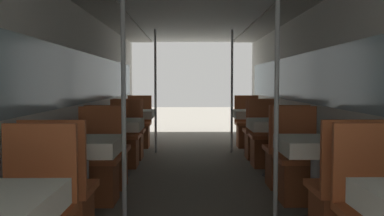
# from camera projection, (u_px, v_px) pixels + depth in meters

# --- Properties ---
(wall_left) EXTENTS (0.05, 10.54, 2.12)m
(wall_left) POSITION_uv_depth(u_px,v_px,m) (68.00, 94.00, 4.68)
(wall_left) COLOR silver
(wall_left) RESTS_ON ground_plane
(wall_right) EXTENTS (0.05, 10.54, 2.12)m
(wall_right) POSITION_uv_depth(u_px,v_px,m) (326.00, 94.00, 4.71)
(wall_right) COLOR silver
(wall_right) RESTS_ON ground_plane
(dining_table_left_1) EXTENTS (0.64, 0.64, 0.73)m
(dining_table_left_1) POSITION_uv_depth(u_px,v_px,m) (82.00, 151.00, 3.68)
(dining_table_left_1) COLOR #4C4C51
(dining_table_left_1) RESTS_ON ground_plane
(chair_left_near_1) EXTENTS (0.45, 0.45, 0.97)m
(chair_left_near_1) POSITION_uv_depth(u_px,v_px,m) (61.00, 210.00, 3.08)
(chair_left_near_1) COLOR brown
(chair_left_near_1) RESTS_ON ground_plane
(chair_left_far_1) EXTENTS (0.45, 0.45, 0.97)m
(chair_left_far_1) POSITION_uv_depth(u_px,v_px,m) (98.00, 174.00, 4.32)
(chair_left_far_1) COLOR brown
(chair_left_far_1) RESTS_ON ground_plane
(support_pole_left_1) EXTENTS (0.04, 0.04, 2.12)m
(support_pole_left_1) POSITION_uv_depth(u_px,v_px,m) (124.00, 101.00, 3.65)
(support_pole_left_1) COLOR silver
(support_pole_left_1) RESTS_ON ground_plane
(dining_table_left_2) EXTENTS (0.64, 0.64, 0.73)m
(dining_table_left_2) POSITION_uv_depth(u_px,v_px,m) (117.00, 128.00, 5.51)
(dining_table_left_2) COLOR #4C4C51
(dining_table_left_2) RESTS_ON ground_plane
(chair_left_near_2) EXTENTS (0.45, 0.45, 0.97)m
(chair_left_near_2) POSITION_uv_depth(u_px,v_px,m) (108.00, 162.00, 4.91)
(chair_left_near_2) COLOR brown
(chair_left_near_2) RESTS_ON ground_plane
(chair_left_far_2) EXTENTS (0.45, 0.45, 0.97)m
(chair_left_far_2) POSITION_uv_depth(u_px,v_px,m) (124.00, 146.00, 6.15)
(chair_left_far_2) COLOR brown
(chair_left_far_2) RESTS_ON ground_plane
(dining_table_left_3) EXTENTS (0.64, 0.64, 0.73)m
(dining_table_left_3) POSITION_uv_depth(u_px,v_px,m) (135.00, 117.00, 7.35)
(dining_table_left_3) COLOR #4C4C51
(dining_table_left_3) RESTS_ON ground_plane
(chair_left_near_3) EXTENTS (0.45, 0.45, 0.97)m
(chair_left_near_3) POSITION_uv_depth(u_px,v_px,m) (130.00, 141.00, 6.75)
(chair_left_near_3) COLOR brown
(chair_left_near_3) RESTS_ON ground_plane
(chair_left_far_3) EXTENTS (0.45, 0.45, 0.97)m
(chair_left_far_3) POSITION_uv_depth(u_px,v_px,m) (139.00, 132.00, 7.99)
(chair_left_far_3) COLOR brown
(chair_left_far_3) RESTS_ON ground_plane
(support_pole_left_3) EXTENTS (0.04, 0.04, 2.12)m
(support_pole_left_3) POSITION_uv_depth(u_px,v_px,m) (155.00, 91.00, 7.33)
(support_pole_left_3) COLOR silver
(support_pole_left_3) RESTS_ON ground_plane
(dining_table_right_1) EXTENTS (0.64, 0.64, 0.73)m
(dining_table_right_1) POSITION_uv_depth(u_px,v_px,m) (318.00, 151.00, 3.70)
(dining_table_right_1) COLOR #4C4C51
(dining_table_right_1) RESTS_ON ground_plane
(chair_right_near_1) EXTENTS (0.45, 0.45, 0.97)m
(chair_right_near_1) POSITION_uv_depth(u_px,v_px,m) (343.00, 209.00, 3.10)
(chair_right_near_1) COLOR brown
(chair_right_near_1) RESTS_ON ground_plane
(chair_right_far_1) EXTENTS (0.45, 0.45, 0.97)m
(chair_right_far_1) POSITION_uv_depth(u_px,v_px,m) (298.00, 173.00, 4.34)
(chair_right_far_1) COLOR brown
(chair_right_far_1) RESTS_ON ground_plane
(support_pole_right_1) EXTENTS (0.04, 0.04, 2.12)m
(support_pole_right_1) POSITION_uv_depth(u_px,v_px,m) (277.00, 101.00, 3.67)
(support_pole_right_1) COLOR silver
(support_pole_right_1) RESTS_ON ground_plane
(dining_table_right_2) EXTENTS (0.64, 0.64, 0.73)m
(dining_table_right_2) POSITION_uv_depth(u_px,v_px,m) (274.00, 128.00, 5.54)
(dining_table_right_2) COLOR #4C4C51
(dining_table_right_2) RESTS_ON ground_plane
(chair_right_near_2) EXTENTS (0.45, 0.45, 0.97)m
(chair_right_near_2) POSITION_uv_depth(u_px,v_px,m) (285.00, 162.00, 4.93)
(chair_right_near_2) COLOR brown
(chair_right_near_2) RESTS_ON ground_plane
(chair_right_far_2) EXTENTS (0.45, 0.45, 0.97)m
(chair_right_far_2) POSITION_uv_depth(u_px,v_px,m) (265.00, 146.00, 6.18)
(chair_right_far_2) COLOR brown
(chair_right_far_2) RESTS_ON ground_plane
(dining_table_right_3) EXTENTS (0.64, 0.64, 0.73)m
(dining_table_right_3) POSITION_uv_depth(u_px,v_px,m) (253.00, 117.00, 7.37)
(dining_table_right_3) COLOR #4C4C51
(dining_table_right_3) RESTS_ON ground_plane
(chair_right_near_3) EXTENTS (0.45, 0.45, 0.97)m
(chair_right_near_3) POSITION_uv_depth(u_px,v_px,m) (259.00, 140.00, 6.77)
(chair_right_near_3) COLOR brown
(chair_right_near_3) RESTS_ON ground_plane
(chair_right_far_3) EXTENTS (0.45, 0.45, 0.97)m
(chair_right_far_3) POSITION_uv_depth(u_px,v_px,m) (247.00, 131.00, 8.01)
(chair_right_far_3) COLOR brown
(chair_right_far_3) RESTS_ON ground_plane
(support_pole_right_3) EXTENTS (0.04, 0.04, 2.12)m
(support_pole_right_3) POSITION_uv_depth(u_px,v_px,m) (232.00, 91.00, 7.34)
(support_pole_right_3) COLOR silver
(support_pole_right_3) RESTS_ON ground_plane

